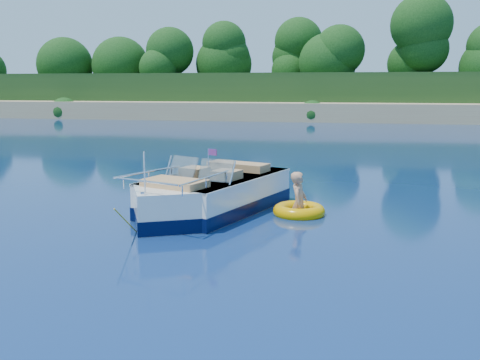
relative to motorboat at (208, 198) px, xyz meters
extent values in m
plane|color=#0A214A|center=(0.01, -2.92, -0.37)|extent=(160.00, 160.00, 0.00)
cube|color=tan|center=(0.01, 35.08, 0.13)|extent=(170.00, 8.00, 2.00)
cube|color=#193916|center=(0.01, 62.08, 0.63)|extent=(170.00, 56.00, 6.00)
cylinder|color=black|center=(-17.99, 37.58, 2.73)|extent=(0.44, 0.44, 3.20)
sphere|color=black|center=(-17.99, 37.58, 5.77)|extent=(5.28, 5.28, 5.28)
cylinder|color=black|center=(0.01, 39.08, 2.93)|extent=(0.44, 0.44, 3.60)
sphere|color=black|center=(0.01, 39.08, 6.35)|extent=(5.94, 5.94, 5.94)
cube|color=white|center=(0.13, 0.36, -0.06)|extent=(3.15, 4.25, 1.06)
cube|color=white|center=(-0.47, -1.34, -0.06)|extent=(1.90, 1.90, 1.06)
cube|color=black|center=(0.13, 0.36, -0.21)|extent=(3.19, 4.30, 0.30)
cube|color=black|center=(-0.47, -1.34, -0.21)|extent=(1.94, 1.94, 0.30)
cube|color=tan|center=(0.23, 0.65, 0.23)|extent=(2.40, 3.04, 0.10)
cube|color=white|center=(0.13, 0.36, 0.43)|extent=(3.19, 4.27, 0.06)
cube|color=black|center=(0.81, 2.33, -0.02)|extent=(0.64, 0.51, 0.91)
cube|color=#8C9EA5|center=(-0.53, -0.15, 0.73)|extent=(0.82, 0.60, 0.49)
cube|color=#8C9EA5|center=(0.32, -0.45, 0.73)|extent=(0.82, 0.41, 0.49)
cube|color=tan|center=(-0.38, 0.28, 0.46)|extent=(0.70, 0.70, 0.40)
cube|color=tan|center=(0.47, -0.02, 0.46)|extent=(0.70, 0.70, 0.40)
cube|color=tan|center=(0.46, 1.31, 0.46)|extent=(1.66, 1.04, 0.38)
cube|color=tan|center=(-0.40, -1.16, 0.44)|extent=(1.50, 1.15, 0.34)
cylinder|color=white|center=(-0.72, -2.06, 0.89)|extent=(0.04, 0.04, 0.86)
cube|color=red|center=(0.24, -0.42, 1.13)|extent=(0.21, 0.09, 0.14)
cube|color=silver|center=(-0.73, -2.11, 0.49)|extent=(0.11, 0.09, 0.05)
cylinder|color=gold|center=(-0.99, -2.39, -0.02)|extent=(0.04, 1.09, 0.77)
torus|color=#E7A000|center=(2.12, 0.28, -0.29)|extent=(1.57, 1.57, 0.32)
torus|color=red|center=(2.12, 0.28, -0.27)|extent=(1.29, 1.29, 0.11)
imported|color=tan|center=(2.12, 0.25, -0.37)|extent=(0.43, 0.85, 1.62)
camera|label=1|loc=(3.21, -11.82, 2.60)|focal=40.00mm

